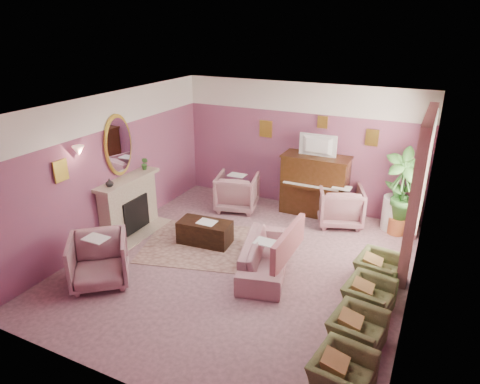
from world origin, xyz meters
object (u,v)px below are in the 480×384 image
at_px(floral_armchair_right, 340,204).
at_px(olive_chair_d, 378,266).
at_px(piano, 315,186).
at_px(floral_armchair_left, 237,190).
at_px(side_table, 395,213).
at_px(sofa, 266,250).
at_px(television, 317,144).
at_px(floral_armchair_front, 99,258).
at_px(olive_chair_a, 343,370).
at_px(olive_chair_b, 357,326).
at_px(coffee_table, 205,232).
at_px(olive_chair_c, 369,293).

height_order(floral_armchair_right, olive_chair_d, floral_armchair_right).
height_order(piano, olive_chair_d, piano).
relative_size(piano, floral_armchair_right, 1.53).
height_order(floral_armchair_left, side_table, floral_armchair_left).
bearing_deg(piano, sofa, -91.23).
height_order(television, floral_armchair_front, television).
bearing_deg(floral_armchair_right, olive_chair_a, -75.97).
xyz_separation_m(floral_armchair_front, olive_chair_d, (4.07, 1.96, -0.14)).
relative_size(floral_armchair_right, olive_chair_d, 1.24).
bearing_deg(floral_armchair_front, side_table, 45.56).
height_order(olive_chair_a, olive_chair_d, same).
xyz_separation_m(floral_armchair_left, side_table, (3.36, 0.50, -0.11)).
distance_m(olive_chair_a, olive_chair_b, 0.82).
xyz_separation_m(television, olive_chair_b, (1.75, -3.80, -1.28)).
bearing_deg(coffee_table, olive_chair_a, -36.82).
bearing_deg(olive_chair_c, floral_armchair_left, 143.54).
bearing_deg(floral_armchair_front, sofa, 34.22).
height_order(sofa, floral_armchair_front, floral_armchair_front).
height_order(olive_chair_b, olive_chair_d, same).
height_order(television, olive_chair_a, television).
xyz_separation_m(floral_armchair_right, side_table, (1.07, 0.25, -0.11)).
height_order(television, olive_chair_c, television).
bearing_deg(floral_armchair_left, floral_armchair_right, 6.17).
xyz_separation_m(olive_chair_a, olive_chair_c, (0.00, 1.64, 0.00)).
bearing_deg(floral_armchair_left, side_table, 8.42).
bearing_deg(television, olive_chair_d, -51.06).
xyz_separation_m(sofa, olive_chair_c, (1.80, -0.40, -0.06)).
xyz_separation_m(piano, olive_chair_d, (1.75, -2.21, -0.33)).
relative_size(floral_armchair_front, olive_chair_a, 1.24).
bearing_deg(piano, olive_chair_b, -65.60).
bearing_deg(floral_armchair_left, olive_chair_c, -36.46).
bearing_deg(olive_chair_b, sofa, 145.87).
distance_m(olive_chair_a, side_table, 4.63).
distance_m(sofa, olive_chair_a, 2.73).
relative_size(piano, olive_chair_d, 1.90).
height_order(coffee_table, floral_armchair_front, floral_armchair_front).
bearing_deg(floral_armchair_left, sofa, -53.06).
relative_size(sofa, olive_chair_d, 2.51).
bearing_deg(floral_armchair_front, floral_armchair_left, 79.15).
distance_m(piano, floral_armchair_left, 1.73).
xyz_separation_m(olive_chair_b, olive_chair_c, (0.00, 0.82, 0.00)).
bearing_deg(sofa, floral_armchair_left, 126.94).
bearing_deg(coffee_table, floral_armchair_front, -114.22).
relative_size(television, olive_chair_d, 1.09).
bearing_deg(floral_armchair_front, olive_chair_d, 25.71).
height_order(television, floral_armchair_left, television).
height_order(floral_armchair_left, olive_chair_a, floral_armchair_left).
relative_size(piano, olive_chair_b, 1.90).
xyz_separation_m(floral_armchair_right, olive_chair_b, (1.09, -3.56, -0.14)).
bearing_deg(olive_chair_d, olive_chair_a, -90.00).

